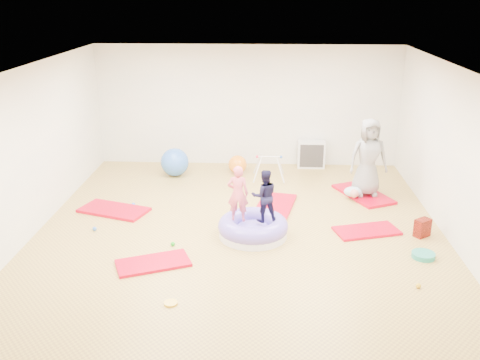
{
  "coord_description": "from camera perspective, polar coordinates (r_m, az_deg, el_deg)",
  "views": [
    {
      "loc": [
        0.4,
        -8.24,
        3.96
      ],
      "look_at": [
        0.0,
        0.3,
        0.9
      ],
      "focal_mm": 40.0,
      "sensor_mm": 36.0,
      "label": 1
    }
  ],
  "objects": [
    {
      "name": "inflatable_cushion",
      "position": [
        9.08,
        1.4,
        -5.16
      ],
      "size": [
        1.19,
        1.19,
        0.38
      ],
      "rotation": [
        0.0,
        0.0,
        -0.35
      ],
      "color": "white",
      "rests_on": "ground"
    },
    {
      "name": "yellow_toy",
      "position": [
        7.37,
        -7.39,
        -12.89
      ],
      "size": [
        0.19,
        0.19,
        0.03
      ],
      "primitive_type": "cylinder",
      "color": "gold",
      "rests_on": "ground"
    },
    {
      "name": "exercise_ball_blue",
      "position": [
        12.03,
        -6.98,
        1.9
      ],
      "size": [
        0.63,
        0.63,
        0.63
      ],
      "primitive_type": "sphere",
      "color": "blue",
      "rests_on": "ground"
    },
    {
      "name": "backpack",
      "position": [
        9.58,
        18.88,
        -4.84
      ],
      "size": [
        0.31,
        0.29,
        0.31
      ],
      "primitive_type": "cube",
      "rotation": [
        0.0,
        0.0,
        0.64
      ],
      "color": "#AC1D0D",
      "rests_on": "ground"
    },
    {
      "name": "child_pink",
      "position": [
        8.8,
        -0.23,
        -1.16
      ],
      "size": [
        0.36,
        0.25,
        0.97
      ],
      "primitive_type": "imported",
      "rotation": [
        0.0,
        0.0,
        3.1
      ],
      "color": "#E7586E",
      "rests_on": "inflatable_cushion"
    },
    {
      "name": "infant_play_gym",
      "position": [
        11.7,
        3.11,
        1.74
      ],
      "size": [
        0.7,
        0.66,
        0.53
      ],
      "rotation": [
        0.0,
        0.0,
        0.24
      ],
      "color": "silver",
      "rests_on": "ground"
    },
    {
      "name": "gym_mat_front_left",
      "position": [
        8.35,
        -9.25,
        -8.74
      ],
      "size": [
        1.22,
        0.93,
        0.05
      ],
      "primitive_type": "cube",
      "rotation": [
        0.0,
        0.0,
        0.4
      ],
      "color": "#C20032",
      "rests_on": "ground"
    },
    {
      "name": "exercise_ball_orange",
      "position": [
        12.12,
        -0.26,
        1.68
      ],
      "size": [
        0.42,
        0.42,
        0.42
      ],
      "primitive_type": "sphere",
      "color": "orange",
      "rests_on": "ground"
    },
    {
      "name": "gym_mat_rear_right",
      "position": [
        11.15,
        13.0,
        -1.48
      ],
      "size": [
        1.18,
        1.5,
        0.06
      ],
      "primitive_type": "cube",
      "rotation": [
        0.0,
        0.0,
        2.01
      ],
      "color": "#C20032",
      "rests_on": "ground"
    },
    {
      "name": "gym_mat_right",
      "position": [
        9.52,
        13.35,
        -5.3
      ],
      "size": [
        1.2,
        0.83,
        0.05
      ],
      "primitive_type": "cube",
      "rotation": [
        0.0,
        0.0,
        0.29
      ],
      "color": "#C20032",
      "rests_on": "ground"
    },
    {
      "name": "child_navy",
      "position": [
        8.81,
        2.62,
        -1.39
      ],
      "size": [
        0.49,
        0.42,
        0.9
      ],
      "primitive_type": "imported",
      "rotation": [
        0.0,
        0.0,
        3.33
      ],
      "color": "black",
      "rests_on": "inflatable_cushion"
    },
    {
      "name": "infant",
      "position": [
        10.83,
        11.98,
        -1.26
      ],
      "size": [
        0.36,
        0.36,
        0.21
      ],
      "color": "#ADC7DB",
      "rests_on": "gym_mat_rear_right"
    },
    {
      "name": "gym_mat_mid_left",
      "position": [
        10.38,
        -13.3,
        -3.13
      ],
      "size": [
        1.41,
        1.01,
        0.05
      ],
      "primitive_type": "cube",
      "rotation": [
        0.0,
        0.0,
        -0.33
      ],
      "color": "#C20032",
      "rests_on": "ground"
    },
    {
      "name": "balance_disc",
      "position": [
        8.9,
        18.97,
        -7.6
      ],
      "size": [
        0.36,
        0.36,
        0.08
      ],
      "primitive_type": "cylinder",
      "color": "#208977",
      "rests_on": "ground"
    },
    {
      "name": "room",
      "position": [
        8.64,
        -0.09,
        2.45
      ],
      "size": [
        7.01,
        8.01,
        2.81
      ],
      "color": "olive",
      "rests_on": "ground"
    },
    {
      "name": "ball_pit_balls",
      "position": [
        9.41,
        -0.32,
        -4.94
      ],
      "size": [
        5.19,
        3.76,
        0.07
      ],
      "color": "#EC274A",
      "rests_on": "ground"
    },
    {
      "name": "gym_mat_center_back",
      "position": [
        10.29,
        3.73,
        -2.81
      ],
      "size": [
        0.9,
        1.41,
        0.05
      ],
      "primitive_type": "cube",
      "rotation": [
        0.0,
        0.0,
        1.37
      ],
      "color": "#C20032",
      "rests_on": "ground"
    },
    {
      "name": "cube_shelf",
      "position": [
        12.62,
        7.6,
        2.74
      ],
      "size": [
        0.63,
        0.31,
        0.63
      ],
      "color": "silver",
      "rests_on": "ground"
    },
    {
      "name": "adult_caregiver",
      "position": [
        10.84,
        13.53,
        2.37
      ],
      "size": [
        0.82,
        0.59,
        1.55
      ],
      "primitive_type": "imported",
      "rotation": [
        0.0,
        0.0,
        0.13
      ],
      "color": "gray",
      "rests_on": "gym_mat_rear_right"
    }
  ]
}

